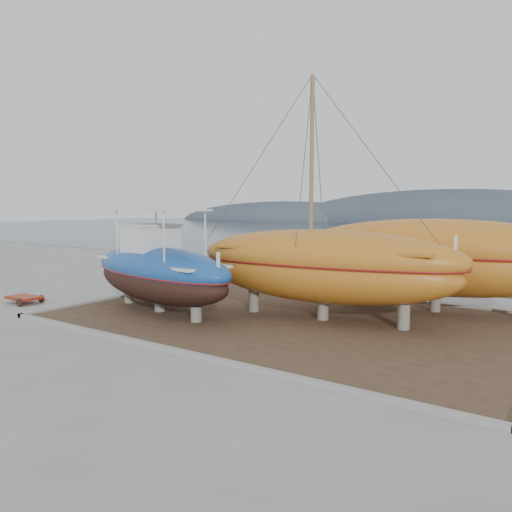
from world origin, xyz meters
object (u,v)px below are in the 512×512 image
Objects in this scene: blue_caique at (159,261)px; red_trailer at (24,300)px; orange_bare_hull at (436,267)px; white_dinghy at (169,282)px; orange_sailboat at (324,199)px.

blue_caique is 7.34m from red_trailer.
white_dinghy is at bearing -169.62° from orange_bare_hull.
blue_caique reaches higher than red_trailer.
orange_sailboat is at bearing 18.68° from red_trailer.
orange_sailboat is 5.94m from orange_bare_hull.
blue_caique reaches higher than white_dinghy.
orange_sailboat reaches higher than blue_caique.
red_trailer is (-4.37, -5.12, -0.57)m from white_dinghy.
white_dinghy is 0.39× the size of orange_bare_hull.
orange_sailboat is at bearing 4.77° from white_dinghy.
white_dinghy is at bearing 172.21° from orange_sailboat.
white_dinghy is (-2.31, 2.91, -1.50)m from blue_caique.
orange_sailboat is 14.74m from red_trailer.
orange_sailboat is at bearing 33.90° from blue_caique.
white_dinghy is 12.62m from orange_bare_hull.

